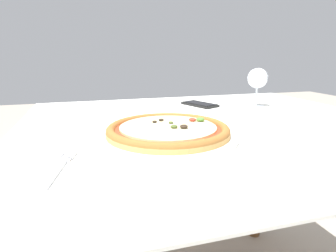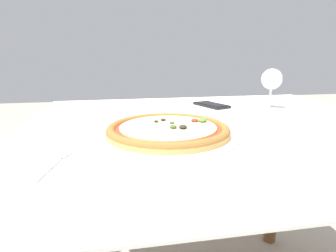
{
  "view_description": "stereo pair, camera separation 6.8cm",
  "coord_description": "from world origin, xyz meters",
  "px_view_note": "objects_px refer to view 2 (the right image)",
  "views": [
    {
      "loc": [
        -0.36,
        -0.75,
        0.95
      ],
      "look_at": [
        -0.17,
        -0.11,
        0.77
      ],
      "focal_mm": 30.0,
      "sensor_mm": 36.0,
      "label": 1
    },
    {
      "loc": [
        -0.29,
        -0.76,
        0.95
      ],
      "look_at": [
        -0.17,
        -0.11,
        0.77
      ],
      "focal_mm": 30.0,
      "sensor_mm": 36.0,
      "label": 2
    }
  ],
  "objects_px": {
    "cell_phone": "(211,105)",
    "pizza_plate": "(168,131)",
    "fork": "(54,162)",
    "wine_glass_far_left": "(272,80)",
    "dining_table": "(217,154)"
  },
  "relations": [
    {
      "from": "cell_phone",
      "to": "pizza_plate",
      "type": "bearing_deg",
      "value": -122.33
    },
    {
      "from": "pizza_plate",
      "to": "cell_phone",
      "type": "distance_m",
      "value": 0.45
    },
    {
      "from": "fork",
      "to": "cell_phone",
      "type": "height_order",
      "value": "cell_phone"
    },
    {
      "from": "cell_phone",
      "to": "wine_glass_far_left",
      "type": "bearing_deg",
      "value": -22.22
    },
    {
      "from": "dining_table",
      "to": "fork",
      "type": "height_order",
      "value": "fork"
    },
    {
      "from": "dining_table",
      "to": "pizza_plate",
      "type": "bearing_deg",
      "value": -146.8
    },
    {
      "from": "pizza_plate",
      "to": "wine_glass_far_left",
      "type": "xyz_separation_m",
      "value": [
        0.44,
        0.3,
        0.09
      ]
    },
    {
      "from": "dining_table",
      "to": "fork",
      "type": "distance_m",
      "value": 0.49
    },
    {
      "from": "dining_table",
      "to": "wine_glass_far_left",
      "type": "xyz_separation_m",
      "value": [
        0.26,
        0.18,
        0.2
      ]
    },
    {
      "from": "dining_table",
      "to": "cell_phone",
      "type": "xyz_separation_m",
      "value": [
        0.07,
        0.27,
        0.1
      ]
    },
    {
      "from": "fork",
      "to": "dining_table",
      "type": "bearing_deg",
      "value": 29.57
    },
    {
      "from": "dining_table",
      "to": "fork",
      "type": "relative_size",
      "value": 6.63
    },
    {
      "from": "pizza_plate",
      "to": "cell_phone",
      "type": "bearing_deg",
      "value": 57.67
    },
    {
      "from": "pizza_plate",
      "to": "dining_table",
      "type": "bearing_deg",
      "value": 33.2
    },
    {
      "from": "fork",
      "to": "wine_glass_far_left",
      "type": "xyz_separation_m",
      "value": [
        0.68,
        0.42,
        0.1
      ]
    }
  ]
}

